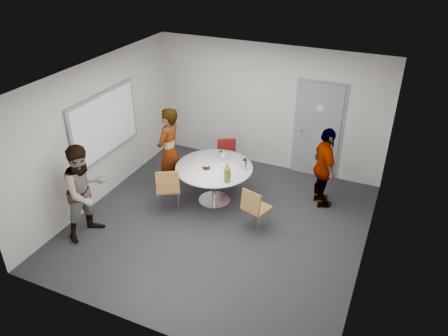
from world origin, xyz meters
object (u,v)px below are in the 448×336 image
at_px(door, 318,131).
at_px(chair_near_right, 254,206).
at_px(table, 215,172).
at_px(person_main, 169,151).
at_px(person_left, 85,192).
at_px(person_right, 324,168).
at_px(chair_near_left, 168,186).
at_px(chair_far, 227,155).
at_px(whiteboard, 105,124).

relative_size(door, chair_near_right, 2.51).
height_order(door, table, door).
xyz_separation_m(person_main, person_left, (-0.56, -1.81, -0.03)).
bearing_deg(person_right, chair_near_left, 88.77).
bearing_deg(chair_near_left, table, 14.56).
relative_size(table, chair_near_left, 1.59).
distance_m(chair_near_right, person_right, 1.60).
distance_m(table, person_main, 1.04).
bearing_deg(door, person_left, -130.20).
distance_m(table, chair_far, 1.00).
xyz_separation_m(chair_near_right, person_right, (0.89, 1.30, 0.29)).
height_order(chair_near_left, person_main, person_main).
relative_size(door, chair_near_left, 2.31).
height_order(chair_far, person_right, person_right).
bearing_deg(person_right, door, -9.66).
xyz_separation_m(chair_near_left, chair_near_right, (1.65, 0.11, -0.05)).
bearing_deg(table, door, 51.06).
xyz_separation_m(chair_near_right, person_main, (-2.01, 0.59, 0.37)).
distance_m(chair_far, person_left, 3.09).
xyz_separation_m(door, person_main, (-2.49, -1.79, -0.14)).
bearing_deg(chair_near_left, chair_far, 43.12).
bearing_deg(chair_near_left, person_right, -1.88).
relative_size(door, table, 1.45).
xyz_separation_m(door, chair_near_left, (-2.13, -2.50, -0.47)).
bearing_deg(whiteboard, person_left, -68.96).
bearing_deg(person_left, whiteboard, 35.86).
bearing_deg(whiteboard, chair_near_left, -8.54).
bearing_deg(person_left, table, -26.63).
height_order(door, person_left, door).
xyz_separation_m(door, person_right, (0.41, -1.08, -0.23)).
relative_size(chair_near_left, chair_near_right, 1.09).
bearing_deg(table, person_left, -131.45).
height_order(door, chair_near_left, door).
height_order(whiteboard, person_right, whiteboard).
bearing_deg(chair_far, chair_near_right, 98.04).
xyz_separation_m(door, chair_near_right, (-0.48, -2.38, -0.51)).
bearing_deg(chair_far, door, 177.55).
relative_size(whiteboard, person_right, 1.19).
height_order(chair_far, person_left, person_left).
distance_m(chair_near_left, chair_near_right, 1.65).
distance_m(chair_near_left, person_left, 1.47).
height_order(whiteboard, table, whiteboard).
relative_size(chair_near_right, person_main, 0.48).
distance_m(whiteboard, chair_near_left, 1.70).
xyz_separation_m(chair_far, person_left, (-1.38, -2.75, 0.33)).
relative_size(chair_near_right, chair_far, 0.98).
bearing_deg(chair_near_left, person_main, 86.26).
bearing_deg(person_left, person_right, -39.04).
height_order(table, chair_far, table).
relative_size(door, whiteboard, 1.12).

